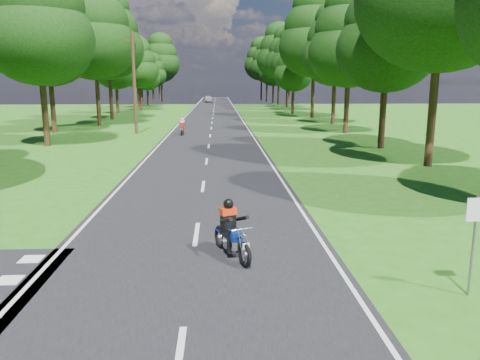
{
  "coord_description": "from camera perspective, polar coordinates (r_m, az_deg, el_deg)",
  "views": [
    {
      "loc": [
        0.62,
        -10.3,
        4.1
      ],
      "look_at": [
        1.29,
        4.0,
        1.1
      ],
      "focal_mm": 35.0,
      "sensor_mm": 36.0,
      "label": 1
    }
  ],
  "objects": [
    {
      "name": "main_road",
      "position": [
        60.44,
        -3.3,
        7.94
      ],
      "size": [
        7.0,
        140.0,
        0.02
      ],
      "primitive_type": "cube",
      "color": "black",
      "rests_on": "ground"
    },
    {
      "name": "ground",
      "position": [
        11.1,
        -5.8,
        -9.9
      ],
      "size": [
        160.0,
        160.0,
        0.0
      ],
      "primitive_type": "plane",
      "color": "#2A5D15",
      "rests_on": "ground"
    },
    {
      "name": "distant_car",
      "position": [
        97.78,
        -3.91,
        9.84
      ],
      "size": [
        2.24,
        4.36,
        1.42
      ],
      "primitive_type": "imported",
      "rotation": [
        0.0,
        0.0,
        0.14
      ],
      "color": "silver",
      "rests_on": "main_road"
    },
    {
      "name": "telegraph_pole",
      "position": [
        38.87,
        -12.76,
        11.51
      ],
      "size": [
        1.2,
        0.26,
        8.0
      ],
      "color": "#382616",
      "rests_on": "ground"
    },
    {
      "name": "rider_near_blue",
      "position": [
        11.08,
        -1.01,
        -5.96
      ],
      "size": [
        1.16,
        1.75,
        1.39
      ],
      "primitive_type": null,
      "rotation": [
        0.0,
        0.0,
        0.4
      ],
      "color": "navy",
      "rests_on": "main_road"
    },
    {
      "name": "treeline",
      "position": [
        70.49,
        -2.1,
        15.21
      ],
      "size": [
        40.0,
        115.35,
        14.78
      ],
      "color": "black",
      "rests_on": "ground"
    },
    {
      "name": "road_markings",
      "position": [
        58.57,
        -3.45,
        7.83
      ],
      "size": [
        7.4,
        140.0,
        0.01
      ],
      "color": "silver",
      "rests_on": "main_road"
    },
    {
      "name": "road_sign",
      "position": [
        10.0,
        26.77,
        -5.47
      ],
      "size": [
        0.45,
        0.07,
        2.0
      ],
      "color": "slate",
      "rests_on": "ground"
    },
    {
      "name": "rider_far_red",
      "position": [
        37.36,
        -7.05,
        6.51
      ],
      "size": [
        0.54,
        1.6,
        1.33
      ],
      "primitive_type": null,
      "rotation": [
        0.0,
        0.0,
        -0.0
      ],
      "color": "#9E210C",
      "rests_on": "main_road"
    }
  ]
}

